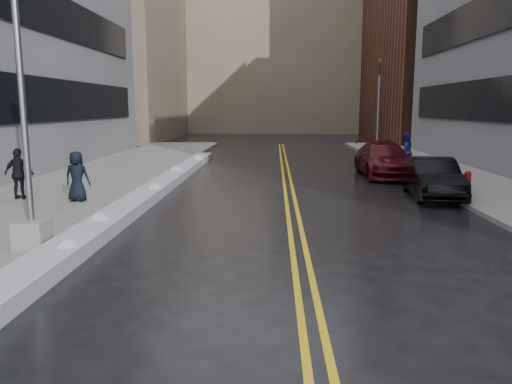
# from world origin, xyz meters

# --- Properties ---
(ground) EXTENTS (160.00, 160.00, 0.00)m
(ground) POSITION_xyz_m (0.00, 0.00, 0.00)
(ground) COLOR black
(ground) RESTS_ON ground
(sidewalk_west) EXTENTS (5.50, 50.00, 0.15)m
(sidewalk_west) POSITION_xyz_m (-5.75, 10.00, 0.07)
(sidewalk_west) COLOR gray
(sidewalk_west) RESTS_ON ground
(sidewalk_east) EXTENTS (4.00, 50.00, 0.15)m
(sidewalk_east) POSITION_xyz_m (10.00, 10.00, 0.07)
(sidewalk_east) COLOR gray
(sidewalk_east) RESTS_ON ground
(lane_line_left) EXTENTS (0.12, 50.00, 0.01)m
(lane_line_left) POSITION_xyz_m (2.35, 10.00, 0.00)
(lane_line_left) COLOR gold
(lane_line_left) RESTS_ON ground
(lane_line_right) EXTENTS (0.12, 50.00, 0.01)m
(lane_line_right) POSITION_xyz_m (2.65, 10.00, 0.00)
(lane_line_right) COLOR gold
(lane_line_right) RESTS_ON ground
(snow_ridge) EXTENTS (0.90, 30.00, 0.34)m
(snow_ridge) POSITION_xyz_m (-2.45, 8.00, 0.17)
(snow_ridge) COLOR silver
(snow_ridge) RESTS_ON ground
(building_west_far) EXTENTS (14.00, 22.00, 18.00)m
(building_west_far) POSITION_xyz_m (-15.50, 44.00, 9.00)
(building_west_far) COLOR gray
(building_west_far) RESTS_ON ground
(building_far) EXTENTS (36.00, 16.00, 22.00)m
(building_far) POSITION_xyz_m (2.00, 60.00, 11.00)
(building_far) COLOR gray
(building_far) RESTS_ON ground
(lamppost) EXTENTS (0.65, 0.65, 7.62)m
(lamppost) POSITION_xyz_m (-3.30, 2.00, 2.53)
(lamppost) COLOR gray
(lamppost) RESTS_ON sidewalk_west
(fire_hydrant) EXTENTS (0.26, 0.26, 0.73)m
(fire_hydrant) POSITION_xyz_m (9.00, 10.00, 0.55)
(fire_hydrant) COLOR maroon
(fire_hydrant) RESTS_ON sidewalk_east
(traffic_signal) EXTENTS (0.16, 0.20, 6.00)m
(traffic_signal) POSITION_xyz_m (8.50, 24.00, 3.40)
(traffic_signal) COLOR gray
(traffic_signal) RESTS_ON sidewalk_east
(pedestrian_c) EXTENTS (0.81, 0.55, 1.62)m
(pedestrian_c) POSITION_xyz_m (-4.42, 7.38, 0.96)
(pedestrian_c) COLOR black
(pedestrian_c) RESTS_ON sidewalk_west
(pedestrian_d) EXTENTS (1.01, 0.47, 1.68)m
(pedestrian_d) POSITION_xyz_m (-6.48, 7.69, 0.99)
(pedestrian_d) COLOR black
(pedestrian_d) RESTS_ON sidewalk_west
(pedestrian_east) EXTENTS (1.10, 1.01, 1.83)m
(pedestrian_east) POSITION_xyz_m (8.20, 15.88, 1.07)
(pedestrian_east) COLOR navy
(pedestrian_east) RESTS_ON sidewalk_east
(car_black) EXTENTS (1.83, 4.39, 1.41)m
(car_black) POSITION_xyz_m (7.50, 9.30, 0.71)
(car_black) COLOR black
(car_black) RESTS_ON ground
(car_maroon) EXTENTS (2.16, 5.32, 1.54)m
(car_maroon) POSITION_xyz_m (7.00, 14.83, 0.77)
(car_maroon) COLOR #460B12
(car_maroon) RESTS_ON ground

